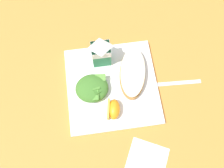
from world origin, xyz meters
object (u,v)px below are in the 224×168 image
Objects in this scene: orange_wedge_front at (113,109)px; paper_napkin at (147,162)px; green_salad_pile at (92,88)px; cheesy_pizza_bread at (133,73)px; white_plate at (112,86)px; metal_fork at (167,84)px; milk_carton at (101,52)px.

orange_wedge_front is 0.59× the size of paper_napkin.
cheesy_pizza_bread is at bearing 14.03° from green_salad_pile.
green_salad_pile is at bearing -172.08° from white_plate.
white_plate is 0.25m from paper_napkin.
cheesy_pizza_bread is 0.12m from metal_fork.
milk_carton is at bearing 67.13° from green_salad_pile.
cheesy_pizza_bread is at bearing 89.91° from paper_napkin.
paper_napkin is (0.07, -0.24, -0.01)m from white_plate.
milk_carton is at bearing 94.59° from orange_wedge_front.
orange_wedge_front is at bearing 115.43° from paper_napkin.
metal_fork is (0.17, -0.02, -0.01)m from white_plate.
milk_carton is 0.23m from metal_fork.
white_plate reaches higher than paper_napkin.
metal_fork reaches higher than paper_napkin.
white_plate is at bearing 84.85° from orange_wedge_front.
milk_carton is at bearing 143.78° from cheesy_pizza_bread.
milk_carton is 1.00× the size of paper_napkin.
green_salad_pile reaches higher than orange_wedge_front.
white_plate is at bearing -160.62° from cheesy_pizza_bread.
cheesy_pizza_bread is at bearing 19.38° from white_plate.
green_salad_pile is 0.11m from milk_carton.
white_plate is at bearing 174.94° from metal_fork.
paper_napkin is at bearing -90.09° from cheesy_pizza_bread.
paper_napkin is at bearing -115.70° from metal_fork.
white_plate is 0.09m from orange_wedge_front.
cheesy_pizza_bread is (0.07, 0.02, 0.03)m from white_plate.
milk_carton is 0.18m from orange_wedge_front.
green_salad_pile is (-0.13, -0.03, 0.00)m from cheesy_pizza_bread.
cheesy_pizza_bread is 0.97× the size of metal_fork.
paper_napkin is at bearing -64.57° from orange_wedge_front.
white_plate is 1.48× the size of metal_fork.
milk_carton is at bearing 151.99° from metal_fork.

